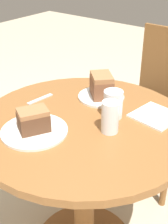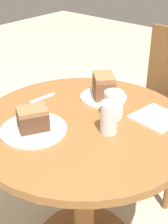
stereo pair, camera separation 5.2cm
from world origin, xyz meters
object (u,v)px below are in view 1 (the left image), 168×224
chair (160,105)px  plate_near (101,97)px  cake_slice_far (33,120)px  glass_water (113,105)px  glass_lemonade (111,118)px  cake_slice_near (101,85)px  plate_far (34,131)px

chair → plate_near: (-0.05, -0.56, 0.26)m
cake_slice_far → glass_water: 0.32m
plate_near → glass_lemonade: size_ratio=1.70×
cake_slice_near → glass_lemonade: bearing=-48.1°
plate_far → glass_lemonade: glass_lemonade is taller
glass_water → cake_slice_far: bearing=-121.2°
chair → glass_water: bearing=-81.7°
glass_water → glass_lemonade: bearing=-61.9°
plate_far → cake_slice_far: cake_slice_far is taller
cake_slice_near → cake_slice_far: 0.38m
plate_near → glass_lemonade: 0.28m
plate_near → plate_far: (-0.03, -0.38, 0.00)m
chair → cake_slice_far: 0.99m
plate_far → glass_water: glass_water is taller
chair → glass_lemonade: (0.13, -0.76, 0.31)m
plate_far → glass_lemonade: 0.28m
cake_slice_far → plate_near: bearing=85.0°
glass_lemonade → glass_water: 0.11m
cake_slice_near → glass_lemonade: (0.18, -0.20, -0.00)m
cake_slice_near → glass_water: bearing=-39.5°
glass_lemonade → plate_far: bearing=-140.5°
cake_slice_far → glass_water: size_ratio=1.20×
chair → plate_far: bearing=-93.7°
chair → cake_slice_near: chair is taller
plate_near → cake_slice_far: size_ratio=1.55×
cake_slice_far → glass_lemonade: 0.28m
plate_far → cake_slice_far: bearing=90.0°
plate_near → chair: bearing=84.6°
chair → plate_far: chair is taller
glass_lemonade → glass_water: bearing=118.1°
plate_near → plate_far: 0.38m
glass_water → plate_far: bearing=-121.2°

